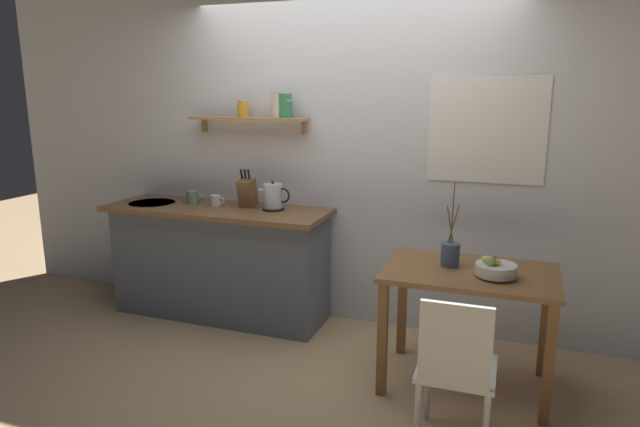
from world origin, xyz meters
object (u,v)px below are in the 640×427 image
Objects in this scene: dining_chair_near at (456,367)px; fruit_bowl at (495,268)px; coffee_mug_spare at (216,200)px; dining_table at (469,290)px; electric_kettle at (273,197)px; knife_block at (247,192)px; twig_vase at (450,254)px; coffee_mug_by_sink at (193,197)px.

fruit_bowl is at bearing 77.95° from dining_chair_near.
fruit_bowl is at bearing -14.43° from coffee_mug_spare.
fruit_bowl reaches higher than dining_table.
dining_chair_near is at bearing -38.11° from electric_kettle.
knife_block is (-1.79, 1.25, 0.56)m from dining_chair_near.
twig_vase is at bearing -12.88° from coffee_mug_spare.
knife_block is (-1.66, 0.48, 0.20)m from twig_vase.
fruit_bowl is 0.45× the size of twig_vase.
knife_block is at bearing 162.60° from fruit_bowl.
dining_chair_near is at bearing -28.15° from coffee_mug_by_sink.
electric_kettle is at bearing 141.89° from dining_chair_near.
fruit_bowl is (0.15, -0.08, 0.18)m from dining_table.
dining_table is 0.73m from dining_chair_near.
knife_block is 0.50m from coffee_mug_by_sink.
electric_kettle reaches higher than dining_table.
electric_kettle is 0.74m from coffee_mug_by_sink.
dining_table is 4.04× the size of electric_kettle.
dining_table is 0.24m from fruit_bowl.
electric_kettle reaches higher than fruit_bowl.
coffee_mug_spare is (-0.50, -0.01, -0.06)m from electric_kettle.
fruit_bowl is 1.71× the size of coffee_mug_by_sink.
twig_vase is at bearing -12.03° from coffee_mug_by_sink.
coffee_mug_by_sink is 1.17× the size of coffee_mug_spare.
dining_table is 1.67m from electric_kettle.
knife_block reaches higher than dining_table.
coffee_mug_by_sink is at bearing 151.85° from dining_chair_near.
knife_block is 2.59× the size of coffee_mug_spare.
coffee_mug_spare is (-2.06, 1.21, 0.48)m from dining_chair_near.
electric_kettle is at bearing 162.27° from twig_vase.
twig_vase reaches higher than dining_table.
electric_kettle is at bearing -6.32° from knife_block.
knife_block reaches higher than electric_kettle.
dining_chair_near is 2.64m from coffee_mug_by_sink.
twig_vase reaches higher than dining_chair_near.
dining_chair_near is at bearing -30.36° from coffee_mug_spare.
twig_vase is 3.77× the size of coffee_mug_by_sink.
coffee_mug_by_sink is (-2.28, 0.51, 0.34)m from dining_table.
coffee_mug_spare reaches higher than dining_table.
coffee_mug_by_sink reaches higher than dining_table.
twig_vase is 1.50m from electric_kettle.
fruit_bowl is 0.93× the size of electric_kettle.
dining_table is 1.20× the size of dining_chair_near.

